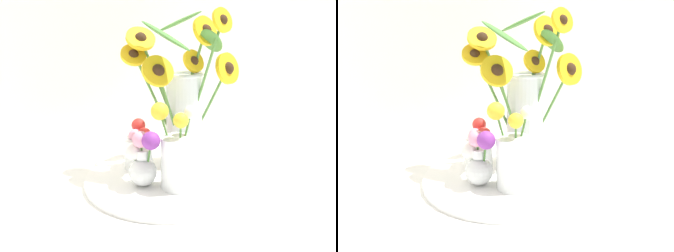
% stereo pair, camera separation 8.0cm
% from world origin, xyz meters
% --- Properties ---
extents(ground_plane, '(6.00, 6.00, 0.00)m').
position_xyz_m(ground_plane, '(0.00, 0.00, 0.00)').
color(ground_plane, white).
extents(serving_tray, '(0.42, 0.42, 0.02)m').
position_xyz_m(serving_tray, '(-0.03, 0.05, 0.01)').
color(serving_tray, white).
rests_on(serving_tray, ground_plane).
extents(mason_jar_sunflowers, '(0.30, 0.23, 0.42)m').
position_xyz_m(mason_jar_sunflowers, '(0.06, 0.10, 0.20)').
color(mason_jar_sunflowers, silver).
rests_on(mason_jar_sunflowers, serving_tray).
extents(vase_small_center, '(0.09, 0.10, 0.20)m').
position_xyz_m(vase_small_center, '(-0.05, -0.01, 0.10)').
color(vase_small_center, white).
rests_on(vase_small_center, serving_tray).
extents(vase_bulb_right, '(0.07, 0.09, 0.14)m').
position_xyz_m(vase_bulb_right, '(-0.11, 0.05, 0.08)').
color(vase_bulb_right, white).
rests_on(vase_bulb_right, serving_tray).
extents(vase_small_back, '(0.08, 0.08, 0.13)m').
position_xyz_m(vase_small_back, '(-0.06, 0.15, 0.07)').
color(vase_small_back, white).
rests_on(vase_small_back, serving_tray).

